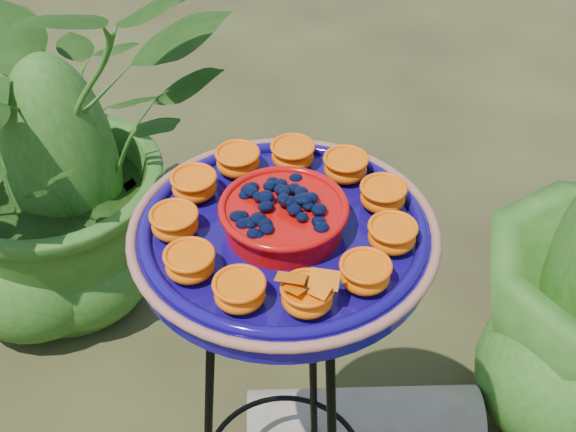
% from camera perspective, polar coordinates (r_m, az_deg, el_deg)
% --- Properties ---
extents(tripod_stand, '(0.38, 0.38, 0.82)m').
position_cam_1_polar(tripod_stand, '(1.38, -0.25, -12.30)').
color(tripod_stand, black).
rests_on(tripod_stand, ground).
extents(feeder_dish, '(0.53, 0.53, 0.10)m').
position_cam_1_polar(feeder_dish, '(1.11, -0.30, -1.03)').
color(feeder_dish, '#11085E').
rests_on(feeder_dish, tripod_stand).
extents(driftwood_log, '(0.53, 0.22, 0.17)m').
position_cam_1_polar(driftwood_log, '(1.85, 5.37, -14.66)').
color(driftwood_log, gray).
rests_on(driftwood_log, ground).
extents(shrub_back_left, '(1.12, 1.09, 0.96)m').
position_cam_1_polar(shrub_back_left, '(2.03, -16.18, 5.32)').
color(shrub_back_left, '#235216').
rests_on(shrub_back_left, ground).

